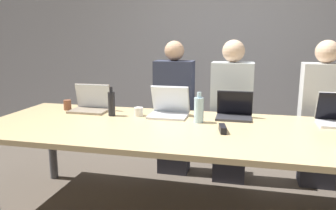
{
  "coord_description": "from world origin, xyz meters",
  "views": [
    {
      "loc": [
        0.26,
        -2.42,
        1.44
      ],
      "look_at": [
        -0.34,
        0.1,
        0.91
      ],
      "focal_mm": 35.0,
      "sensor_mm": 36.0,
      "label": 1
    }
  ],
  "objects_px": {
    "person_far_center": "(231,114)",
    "bottle_far_left": "(112,103)",
    "bottle_far_midleft": "(199,109)",
    "cup_far_midleft": "(139,112)",
    "person_far_midleft": "(174,110)",
    "stapler": "(223,129)",
    "laptop_far_midleft": "(169,107)",
    "cup_far_left": "(67,105)",
    "laptop_far_center": "(234,110)",
    "person_far_right": "(321,117)",
    "laptop_far_left": "(91,103)"
  },
  "relations": [
    {
      "from": "person_far_midleft",
      "to": "stapler",
      "type": "xyz_separation_m",
      "value": [
        0.58,
        -0.95,
        0.1
      ]
    },
    {
      "from": "cup_far_left",
      "to": "person_far_center",
      "type": "bearing_deg",
      "value": 16.48
    },
    {
      "from": "laptop_far_left",
      "to": "cup_far_midleft",
      "type": "bearing_deg",
      "value": -10.67
    },
    {
      "from": "bottle_far_left",
      "to": "person_far_center",
      "type": "height_order",
      "value": "person_far_center"
    },
    {
      "from": "cup_far_left",
      "to": "laptop_far_center",
      "type": "distance_m",
      "value": 1.58
    },
    {
      "from": "cup_far_midleft",
      "to": "stapler",
      "type": "bearing_deg",
      "value": -23.8
    },
    {
      "from": "person_far_center",
      "to": "laptop_far_center",
      "type": "bearing_deg",
      "value": -84.28
    },
    {
      "from": "bottle_far_midleft",
      "to": "person_far_right",
      "type": "xyz_separation_m",
      "value": [
        1.08,
        0.71,
        -0.17
      ]
    },
    {
      "from": "laptop_far_left",
      "to": "laptop_far_center",
      "type": "xyz_separation_m",
      "value": [
        1.33,
        0.03,
        -0.0
      ]
    },
    {
      "from": "cup_far_midleft",
      "to": "bottle_far_left",
      "type": "height_order",
      "value": "bottle_far_left"
    },
    {
      "from": "laptop_far_center",
      "to": "person_far_center",
      "type": "bearing_deg",
      "value": 95.72
    },
    {
      "from": "laptop_far_midleft",
      "to": "bottle_far_left",
      "type": "xyz_separation_m",
      "value": [
        -0.5,
        -0.11,
        0.04
      ]
    },
    {
      "from": "person_far_midleft",
      "to": "stapler",
      "type": "distance_m",
      "value": 1.12
    },
    {
      "from": "cup_far_midleft",
      "to": "person_far_right",
      "type": "distance_m",
      "value": 1.75
    },
    {
      "from": "cup_far_left",
      "to": "bottle_far_left",
      "type": "bearing_deg",
      "value": -13.97
    },
    {
      "from": "person_far_midleft",
      "to": "cup_far_left",
      "type": "xyz_separation_m",
      "value": [
        -0.94,
        -0.53,
        0.12
      ]
    },
    {
      "from": "bottle_far_midleft",
      "to": "person_far_center",
      "type": "height_order",
      "value": "person_far_center"
    },
    {
      "from": "person_far_midleft",
      "to": "person_far_right",
      "type": "height_order",
      "value": "person_far_right"
    },
    {
      "from": "cup_far_left",
      "to": "cup_far_midleft",
      "type": "bearing_deg",
      "value": -6.18
    },
    {
      "from": "cup_far_midleft",
      "to": "person_far_right",
      "type": "height_order",
      "value": "person_far_right"
    },
    {
      "from": "person_far_center",
      "to": "stapler",
      "type": "height_order",
      "value": "person_far_center"
    },
    {
      "from": "stapler",
      "to": "laptop_far_center",
      "type": "bearing_deg",
      "value": 71.14
    },
    {
      "from": "bottle_far_midleft",
      "to": "bottle_far_left",
      "type": "height_order",
      "value": "bottle_far_left"
    },
    {
      "from": "cup_far_left",
      "to": "stapler",
      "type": "distance_m",
      "value": 1.57
    },
    {
      "from": "cup_far_midleft",
      "to": "cup_far_left",
      "type": "bearing_deg",
      "value": 173.82
    },
    {
      "from": "laptop_far_center",
      "to": "person_far_center",
      "type": "distance_m",
      "value": 0.44
    },
    {
      "from": "stapler",
      "to": "person_far_right",
      "type": "bearing_deg",
      "value": 36.67
    },
    {
      "from": "laptop_far_center",
      "to": "person_far_midleft",
      "type": "bearing_deg",
      "value": 142.51
    },
    {
      "from": "person_far_right",
      "to": "laptop_far_center",
      "type": "relative_size",
      "value": 4.64
    },
    {
      "from": "cup_far_midleft",
      "to": "person_far_midleft",
      "type": "bearing_deg",
      "value": 72.88
    },
    {
      "from": "person_far_midleft",
      "to": "stapler",
      "type": "height_order",
      "value": "person_far_midleft"
    },
    {
      "from": "cup_far_midleft",
      "to": "cup_far_left",
      "type": "height_order",
      "value": "cup_far_left"
    },
    {
      "from": "bottle_far_midleft",
      "to": "bottle_far_left",
      "type": "xyz_separation_m",
      "value": [
        -0.79,
        0.05,
        0.0
      ]
    },
    {
      "from": "bottle_far_left",
      "to": "laptop_far_center",
      "type": "bearing_deg",
      "value": 9.04
    },
    {
      "from": "person_far_midleft",
      "to": "cup_far_midleft",
      "type": "distance_m",
      "value": 0.65
    },
    {
      "from": "person_far_midleft",
      "to": "bottle_far_midleft",
      "type": "height_order",
      "value": "person_far_midleft"
    },
    {
      "from": "laptop_far_midleft",
      "to": "cup_far_left",
      "type": "distance_m",
      "value": 1.01
    },
    {
      "from": "person_far_midleft",
      "to": "stapler",
      "type": "bearing_deg",
      "value": -58.81
    },
    {
      "from": "bottle_far_left",
      "to": "laptop_far_center",
      "type": "height_order",
      "value": "bottle_far_left"
    },
    {
      "from": "person_far_midleft",
      "to": "person_far_center",
      "type": "relative_size",
      "value": 0.99
    },
    {
      "from": "cup_far_midleft",
      "to": "laptop_far_left",
      "type": "bearing_deg",
      "value": 169.33
    },
    {
      "from": "cup_far_left",
      "to": "laptop_far_center",
      "type": "bearing_deg",
      "value": 1.52
    },
    {
      "from": "laptop_far_center",
      "to": "cup_far_left",
      "type": "bearing_deg",
      "value": -178.48
    },
    {
      "from": "person_far_midleft",
      "to": "bottle_far_left",
      "type": "relative_size",
      "value": 5.42
    },
    {
      "from": "laptop_far_center",
      "to": "person_far_center",
      "type": "height_order",
      "value": "person_far_center"
    },
    {
      "from": "cup_far_midleft",
      "to": "bottle_far_left",
      "type": "xyz_separation_m",
      "value": [
        -0.24,
        -0.05,
        0.07
      ]
    },
    {
      "from": "laptop_far_midleft",
      "to": "laptop_far_center",
      "type": "xyz_separation_m",
      "value": [
        0.57,
        0.06,
        -0.01
      ]
    },
    {
      "from": "person_far_center",
      "to": "bottle_far_left",
      "type": "bearing_deg",
      "value": -150.37
    },
    {
      "from": "laptop_far_midleft",
      "to": "cup_far_left",
      "type": "height_order",
      "value": "laptop_far_midleft"
    },
    {
      "from": "cup_far_midleft",
      "to": "stapler",
      "type": "height_order",
      "value": "cup_far_midleft"
    }
  ]
}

